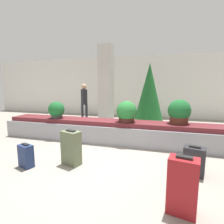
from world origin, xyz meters
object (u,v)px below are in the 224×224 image
at_px(potted_plant_1, 56,110).
at_px(decorated_tree, 149,94).
at_px(suitcase_0, 26,156).
at_px(suitcase_1, 183,186).
at_px(suitcase_2, 194,161).
at_px(potted_plant_0, 127,112).
at_px(traveler_0, 84,100).
at_px(pillar, 106,87).
at_px(suitcase_3, 71,148).
at_px(potted_plant_2, 179,112).

xyz_separation_m(potted_plant_1, decorated_tree, (2.65, 2.27, 0.45)).
distance_m(suitcase_0, suitcase_1, 2.95).
distance_m(suitcase_2, decorated_tree, 3.93).
bearing_deg(potted_plant_0, potted_plant_1, -179.30).
xyz_separation_m(potted_plant_1, traveler_0, (-0.16, 2.35, 0.15)).
xyz_separation_m(potted_plant_0, traveler_0, (-2.36, 2.32, 0.13)).
bearing_deg(pillar, potted_plant_0, -57.70).
xyz_separation_m(suitcase_3, potted_plant_0, (0.84, 1.60, 0.55)).
distance_m(suitcase_3, decorated_tree, 4.17).
xyz_separation_m(pillar, potted_plant_0, (1.22, -1.93, -0.69)).
relative_size(suitcase_1, traveler_0, 0.45).
height_order(suitcase_3, potted_plant_1, potted_plant_1).
distance_m(pillar, potted_plant_2, 3.19).
xyz_separation_m(suitcase_1, suitcase_3, (-2.07, 0.89, -0.02)).
bearing_deg(pillar, decorated_tree, 10.67).
bearing_deg(decorated_tree, suitcase_3, -108.50).
relative_size(potted_plant_0, decorated_tree, 0.23).
height_order(potted_plant_1, potted_plant_2, potted_plant_2).
bearing_deg(potted_plant_2, suitcase_1, -93.40).
distance_m(suitcase_0, decorated_tree, 4.83).
bearing_deg(potted_plant_0, pillar, 122.30).
bearing_deg(traveler_0, suitcase_2, -178.21).
distance_m(potted_plant_0, potted_plant_1, 2.21).
relative_size(pillar, potted_plant_2, 4.94).
bearing_deg(suitcase_0, suitcase_1, 9.37).
xyz_separation_m(suitcase_2, decorated_tree, (-1.10, 3.62, 1.08)).
relative_size(suitcase_2, suitcase_3, 0.75).
relative_size(suitcase_1, suitcase_3, 1.04).
xyz_separation_m(suitcase_1, potted_plant_0, (-1.23, 2.49, 0.54)).
xyz_separation_m(suitcase_1, suitcase_2, (0.32, 1.11, -0.11)).
xyz_separation_m(suitcase_0, suitcase_2, (3.21, 0.58, 0.03)).
height_order(suitcase_1, suitcase_2, suitcase_1).
height_order(suitcase_0, potted_plant_1, potted_plant_1).
relative_size(pillar, suitcase_2, 5.76).
distance_m(potted_plant_1, traveler_0, 2.36).
xyz_separation_m(pillar, potted_plant_2, (2.60, -1.73, -0.66)).
relative_size(suitcase_1, potted_plant_1, 1.47).
relative_size(potted_plant_1, decorated_tree, 0.21).
bearing_deg(suitcase_3, suitcase_1, -6.20).
bearing_deg(potted_plant_2, traveler_0, 150.40).
height_order(suitcase_3, decorated_tree, decorated_tree).
bearing_deg(suitcase_0, pillar, 103.03).
distance_m(suitcase_0, traveler_0, 4.41).
bearing_deg(suitcase_1, traveler_0, 138.45).
bearing_deg(suitcase_1, suitcase_0, -178.59).
bearing_deg(potted_plant_2, decorated_tree, 114.78).
relative_size(pillar, decorated_tree, 1.28).
height_order(potted_plant_2, traveler_0, traveler_0).
bearing_deg(suitcase_1, decorated_tree, 111.14).
height_order(suitcase_1, potted_plant_1, potted_plant_1).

